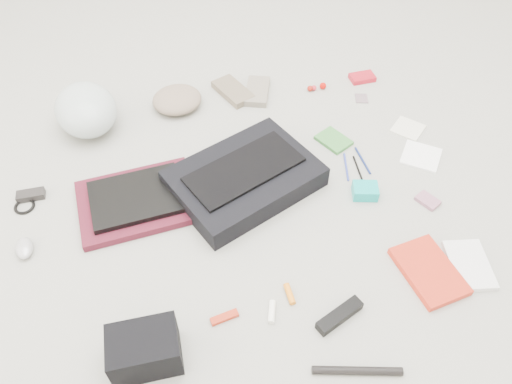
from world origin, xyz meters
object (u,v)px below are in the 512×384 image
object	(u,v)px
messenger_bag	(245,178)
camera_bag	(145,350)
laptop	(137,197)
accordion_wallet	(365,191)
book_red	(429,271)
bike_helmet	(86,110)

from	to	relation	value
messenger_bag	camera_bag	size ratio (longest dim) A/B	2.64
messenger_bag	laptop	xyz separation A→B (m)	(-0.38, 0.03, -0.00)
laptop	accordion_wallet	world-z (taller)	laptop
messenger_bag	accordion_wallet	world-z (taller)	messenger_bag
messenger_bag	book_red	distance (m)	0.69
laptop	accordion_wallet	bearing A→B (deg)	-15.58
camera_bag	accordion_wallet	xyz separation A→B (m)	(0.84, 0.36, -0.04)
bike_helmet	accordion_wallet	xyz separation A→B (m)	(0.89, -0.68, -0.07)
bike_helmet	book_red	bearing A→B (deg)	-55.58
bike_helmet	laptop	bearing A→B (deg)	-83.64
messenger_bag	camera_bag	distance (m)	0.70
bike_helmet	camera_bag	world-z (taller)	bike_helmet
camera_bag	book_red	xyz separation A→B (m)	(0.88, 0.01, -0.05)
messenger_bag	book_red	bearing A→B (deg)	-69.27
bike_helmet	book_red	size ratio (longest dim) A/B	1.27
camera_bag	book_red	world-z (taller)	camera_bag
messenger_bag	laptop	world-z (taller)	messenger_bag
camera_bag	laptop	bearing A→B (deg)	88.74
bike_helmet	messenger_bag	bearing A→B (deg)	-53.09
messenger_bag	book_red	xyz separation A→B (m)	(0.44, -0.53, -0.03)
book_red	accordion_wallet	bearing A→B (deg)	93.02
laptop	book_red	xyz separation A→B (m)	(0.82, -0.57, -0.03)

